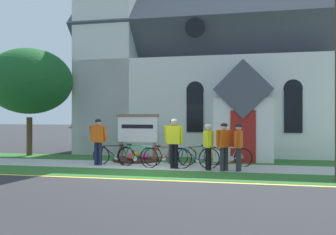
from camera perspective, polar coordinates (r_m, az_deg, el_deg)
name	(u,v)px	position (r m, az deg, el deg)	size (l,w,h in m)	color
ground	(169,159)	(16.94, 0.10, -6.14)	(140.00, 140.00, 0.00)	#2B2B2D
sidewalk_slab	(182,166)	(14.39, 2.03, -7.22)	(32.00, 2.19, 0.01)	#B7B5AD
grass_verge	(170,175)	(12.39, 0.25, -8.42)	(32.00, 1.94, 0.01)	#2D6628
church_lawn	(191,160)	(16.53, 3.44, -6.28)	(24.00, 2.19, 0.01)	#2D6628
curb_paint_stripe	(161,180)	(11.31, -0.99, -9.24)	(28.00, 0.16, 0.01)	yellow
church_building	(201,66)	(22.43, 4.86, 7.56)	(12.61, 12.03, 14.24)	white
church_sign	(138,130)	(16.23, -4.52, -1.86)	(1.86, 0.20, 1.95)	#7F6047
flower_bed	(136,159)	(16.11, -4.75, -6.12)	(1.92, 1.92, 0.34)	#382319
bicycle_white	(195,158)	(13.80, 4.07, -5.93)	(1.70, 0.48, 0.87)	black
bicycle_red	(166,156)	(14.62, -0.33, -5.69)	(1.63, 0.54, 0.78)	black
bicycle_yellow	(114,155)	(15.06, -7.97, -5.51)	(1.78, 0.19, 0.81)	black
bicycle_black	(229,156)	(14.71, 9.00, -5.67)	(1.74, 0.41, 0.76)	black
bicycle_silver	(200,155)	(14.77, 4.79, -5.59)	(1.63, 0.63, 0.82)	black
bicycle_blue	(137,156)	(14.30, -4.60, -5.72)	(1.73, 0.53, 0.86)	black
cyclist_in_blue_jersey	(98,138)	(14.88, -10.26, -2.95)	(0.68, 0.32, 1.76)	#191E38
cyclist_in_green_jersey	(239,144)	(13.24, 10.38, -3.84)	(0.29, 0.69, 1.60)	#2D2D33
cyclist_in_orange_jersey	(208,144)	(13.33, 5.97, -3.86)	(0.40, 0.66, 1.59)	black
cyclist_in_yellow_jersey	(174,139)	(13.69, 0.92, -3.20)	(0.66, 0.32, 1.77)	black
cyclist_in_red_jersey	(224,143)	(13.22, 8.26, -3.76)	(0.51, 0.52, 1.63)	#2D2D33
cyclist_in_white_jersey	(173,137)	(15.13, 0.73, -2.94)	(0.68, 0.31, 1.75)	#2D2D33
utility_pole	(336,1)	(12.44, 23.50, 15.52)	(3.12, 0.28, 9.31)	brown
yard_deciduous_tree	(29,81)	(19.70, -19.75, 5.04)	(4.06, 4.06, 5.11)	#4C3823
distant_hill	(301,128)	(71.17, 19.00, -1.41)	(83.36, 51.35, 23.02)	#847A5B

